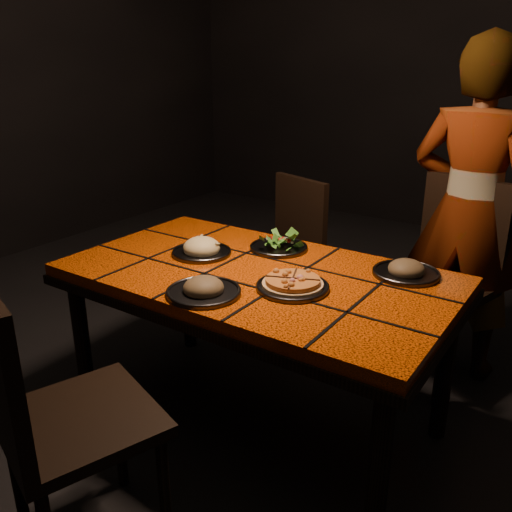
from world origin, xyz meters
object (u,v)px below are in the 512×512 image
Objects in this scene: chair_far_left at (287,246)px; plate_pizza at (293,285)px; chair_near at (47,408)px; diner at (470,213)px; plate_pasta at (202,249)px; chair_far_right at (447,267)px; dining_table at (257,288)px.

chair_far_left reaches higher than plate_pizza.
chair_near is 0.96m from plate_pizza.
diner is 6.38× the size of plate_pasta.
plate_pizza is (-0.37, -1.10, -0.09)m from diner.
plate_pizza is at bearing 75.25° from diner.
chair_far_right is 1.25m from plate_pasta.
chair_far_left is 0.54× the size of diner.
dining_table is 5.27× the size of plate_pizza.
dining_table is at bearing 63.84° from diner.
plate_pizza reaches higher than dining_table.
chair_near is 1.09× the size of chair_far_left.
plate_pasta reaches higher than plate_pizza.
chair_far_left reaches higher than plate_pasta.
chair_far_right is at bearing 45.53° from plate_pasta.
chair_far_right is at bearing 20.42° from chair_far_left.
plate_pizza is at bearing -11.28° from plate_pasta.
chair_far_left is 0.93m from chair_far_right.
chair_far_left is 3.47× the size of plate_pasta.
dining_table is at bearing 159.79° from plate_pizza.
dining_table is at bearing -105.07° from chair_far_right.
chair_near is at bearing -79.16° from plate_pasta.
diner reaches higher than plate_pasta.
plate_pizza is at bearing -20.21° from dining_table.
diner is at bearing 26.84° from chair_far_left.
plate_pasta is at bearing 168.72° from plate_pizza.
plate_pasta is (-0.87, -0.88, 0.18)m from chair_far_right.
dining_table is 1.06m from chair_far_right.
diner is 1.35m from plate_pasta.
plate_pasta is at bearing 51.44° from diner.
plate_pizza is at bearing -39.60° from chair_far_left.
plate_pizza is 0.55m from plate_pasta.
chair_far_right is (0.55, 0.91, -0.08)m from dining_table.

